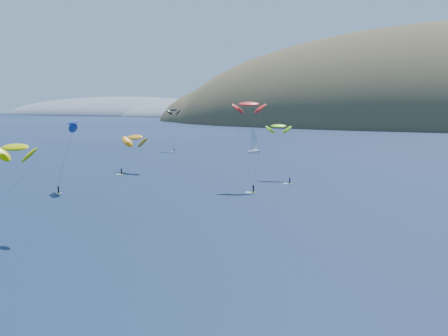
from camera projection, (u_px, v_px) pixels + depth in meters
name	position (u px, v px, depth m)	size (l,w,h in m)	color
headland	(139.00, 117.00, 917.03)	(460.00, 250.00, 60.00)	slate
sailboat	(254.00, 150.00, 274.92)	(9.52, 8.16, 11.56)	silver
kitesurfer_1	(135.00, 137.00, 201.14)	(11.69, 12.34, 14.36)	#BCFF1C
kitesurfer_2	(15.00, 147.00, 105.37)	(9.07, 8.43, 17.92)	#BCFF1C
kitesurfer_3	(279.00, 126.00, 183.83)	(11.29, 12.56, 17.73)	#BCFF1C
kitesurfer_9	(249.00, 104.00, 162.10)	(9.11, 8.99, 24.72)	#BCFF1C
kitesurfer_10	(73.00, 123.00, 160.09)	(8.14, 11.57, 20.01)	#BCFF1C
kitesurfer_12	(174.00, 110.00, 280.34)	(7.46, 6.19, 20.65)	#BCFF1C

